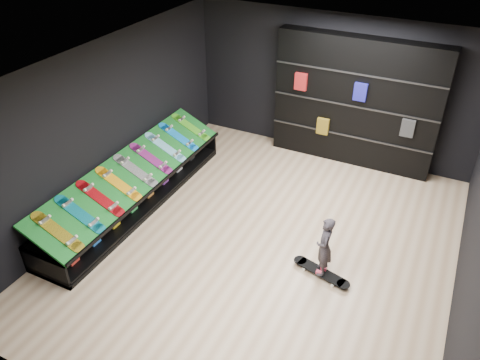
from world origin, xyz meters
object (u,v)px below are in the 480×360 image
at_px(display_rack, 136,192).
at_px(floor_skateboard, 321,274).
at_px(back_shelving, 355,103).
at_px(child, 323,257).

relative_size(display_rack, floor_skateboard, 4.59).
relative_size(back_shelving, floor_skateboard, 3.38).
xyz_separation_m(display_rack, back_shelving, (3.10, 3.32, 1.08)).
xyz_separation_m(display_rack, floor_skateboard, (3.68, -0.29, -0.21)).
distance_m(display_rack, child, 3.70).
bearing_deg(back_shelving, child, -80.80).
distance_m(back_shelving, child, 3.78).
xyz_separation_m(back_shelving, child, (0.58, -3.61, -0.94)).
bearing_deg(child, floor_skateboard, 0.00).
bearing_deg(display_rack, back_shelving, 46.97).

